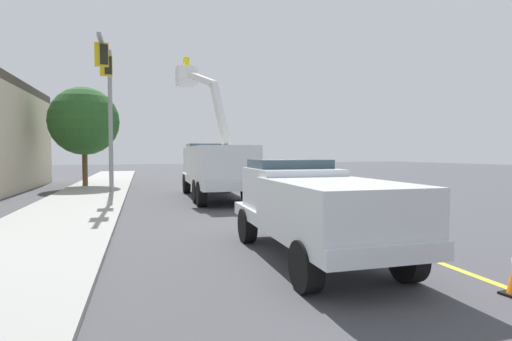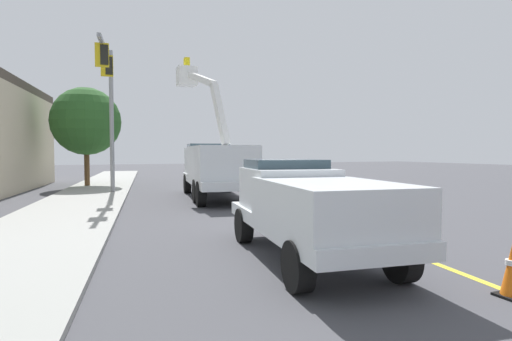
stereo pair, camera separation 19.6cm
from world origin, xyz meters
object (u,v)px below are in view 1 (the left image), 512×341
Objects in this scene: passing_minivan at (266,171)px; utility_bucket_truck at (215,165)px; service_pickup_truck at (314,206)px; traffic_cone_mid_front at (238,183)px; traffic_signal_mast at (108,92)px.

utility_bucket_truck is at bearing 138.33° from passing_minivan.
passing_minivan is at bearing -41.67° from utility_bucket_truck.
traffic_cone_mid_front is at bearing -14.17° from service_pickup_truck.
service_pickup_truck is at bearing 173.63° from utility_bucket_truck.
traffic_signal_mast is (-3.74, 10.18, 4.24)m from passing_minivan.
passing_minivan is 3.66m from traffic_cone_mid_front.
traffic_cone_mid_front is (15.40, -3.89, -0.73)m from service_pickup_truck.
traffic_signal_mast is (-1.50, 7.35, 4.82)m from traffic_cone_mid_front.
traffic_cone_mid_front is 0.10× the size of traffic_signal_mast.
traffic_signal_mast reaches higher than passing_minivan.
service_pickup_truck is at bearing -166.02° from traffic_signal_mast.
service_pickup_truck is 0.76× the size of traffic_signal_mast.
traffic_signal_mast is at bearing 110.15° from passing_minivan.
service_pickup_truck is 18.88m from passing_minivan.
service_pickup_truck is at bearing 165.83° from traffic_cone_mid_front.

